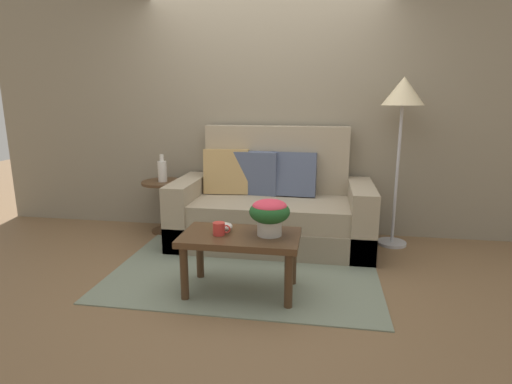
% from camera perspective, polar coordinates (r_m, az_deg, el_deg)
% --- Properties ---
extents(ground_plane, '(14.00, 14.00, 0.00)m').
position_cam_1_polar(ground_plane, '(3.72, -1.25, -10.46)').
color(ground_plane, brown).
extents(wall_back, '(6.40, 0.12, 2.99)m').
position_cam_1_polar(wall_back, '(4.57, 1.45, 13.17)').
color(wall_back, gray).
rests_on(wall_back, ground).
extents(area_rug, '(2.26, 1.66, 0.01)m').
position_cam_1_polar(area_rug, '(3.68, -1.37, -10.64)').
color(area_rug, gray).
rests_on(area_rug, ground).
extents(couch, '(1.99, 0.92, 1.19)m').
position_cam_1_polar(couch, '(4.23, 2.14, -2.36)').
color(couch, gray).
rests_on(couch, ground).
extents(coffee_table, '(0.89, 0.51, 0.47)m').
position_cam_1_polar(coffee_table, '(3.14, -2.17, -7.22)').
color(coffee_table, '#442D1B').
rests_on(coffee_table, ground).
extents(side_table, '(0.47, 0.47, 0.58)m').
position_cam_1_polar(side_table, '(4.67, -12.69, -0.70)').
color(side_table, '#4C331E').
rests_on(side_table, ground).
extents(floor_lamp, '(0.40, 0.40, 1.68)m').
position_cam_1_polar(floor_lamp, '(4.25, 19.74, 11.67)').
color(floor_lamp, '#B2B2B7').
rests_on(floor_lamp, ground).
extents(potted_plant, '(0.30, 0.30, 0.27)m').
position_cam_1_polar(potted_plant, '(3.04, 1.90, -2.92)').
color(potted_plant, '#B7B2A8').
rests_on(potted_plant, coffee_table).
extents(coffee_mug, '(0.14, 0.09, 0.10)m').
position_cam_1_polar(coffee_mug, '(3.10, -5.13, -5.11)').
color(coffee_mug, red).
rests_on(coffee_mug, coffee_table).
extents(snack_bowl, '(0.13, 0.13, 0.07)m').
position_cam_1_polar(snack_bowl, '(3.18, -4.46, -4.82)').
color(snack_bowl, silver).
rests_on(snack_bowl, coffee_table).
extents(table_vase, '(0.10, 0.10, 0.30)m').
position_cam_1_polar(table_vase, '(4.59, -12.91, 2.92)').
color(table_vase, silver).
rests_on(table_vase, side_table).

